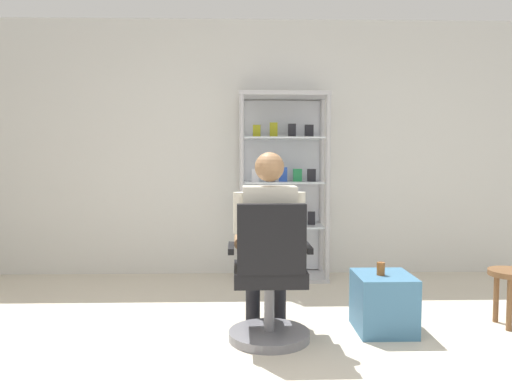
# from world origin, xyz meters

# --- Properties ---
(back_wall) EXTENTS (6.00, 0.10, 2.70)m
(back_wall) POSITION_xyz_m (0.00, 3.00, 1.35)
(back_wall) COLOR silver
(back_wall) RESTS_ON ground
(display_cabinet_main) EXTENTS (0.90, 0.45, 1.90)m
(display_cabinet_main) POSITION_xyz_m (0.40, 2.76, 0.96)
(display_cabinet_main) COLOR #B7B7BC
(display_cabinet_main) RESTS_ON ground
(office_chair) EXTENTS (0.56, 0.56, 0.96)m
(office_chair) POSITION_xyz_m (0.17, 0.92, 0.39)
(office_chair) COLOR slate
(office_chair) RESTS_ON ground
(seated_shopkeeper) EXTENTS (0.49, 0.57, 1.29)m
(seated_shopkeeper) POSITION_xyz_m (0.16, 1.08, 0.71)
(seated_shopkeeper) COLOR black
(seated_shopkeeper) RESTS_ON ground
(storage_crate) EXTENTS (0.40, 0.44, 0.41)m
(storage_crate) POSITION_xyz_m (1.00, 1.13, 0.21)
(storage_crate) COLOR teal
(storage_crate) RESTS_ON ground
(tea_glass) EXTENTS (0.06, 0.06, 0.09)m
(tea_glass) POSITION_xyz_m (0.97, 1.11, 0.46)
(tea_glass) COLOR brown
(tea_glass) RESTS_ON storage_crate
(wooden_stool) EXTENTS (0.32, 0.32, 0.42)m
(wooden_stool) POSITION_xyz_m (1.97, 1.20, 0.34)
(wooden_stool) COLOR brown
(wooden_stool) RESTS_ON ground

